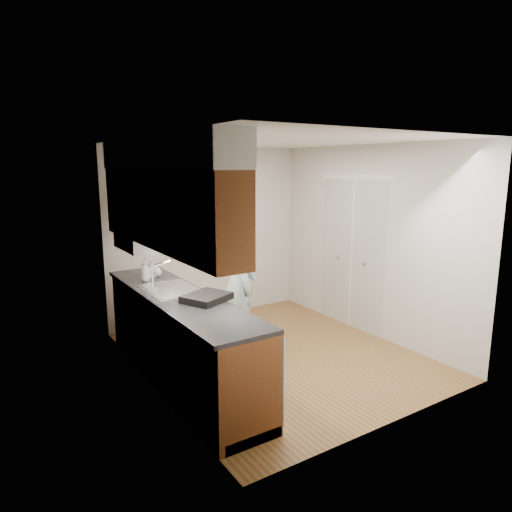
{
  "coord_description": "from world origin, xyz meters",
  "views": [
    {
      "loc": [
        -2.95,
        -4.19,
        2.23
      ],
      "look_at": [
        -0.11,
        0.25,
        1.18
      ],
      "focal_mm": 32.0,
      "sensor_mm": 36.0,
      "label": 1
    }
  ],
  "objects_px": {
    "person": "(237,277)",
    "soap_bottle_c": "(157,270)",
    "dish_rack": "(207,297)",
    "soap_bottle_a": "(145,270)",
    "soap_bottle_b": "(151,269)"
  },
  "relations": [
    {
      "from": "soap_bottle_c",
      "to": "soap_bottle_a",
      "type": "bearing_deg",
      "value": -144.5
    },
    {
      "from": "person",
      "to": "dish_rack",
      "type": "xyz_separation_m",
      "value": [
        -0.62,
        -0.46,
        -0.03
      ]
    },
    {
      "from": "soap_bottle_a",
      "to": "soap_bottle_b",
      "type": "distance_m",
      "value": 0.19
    },
    {
      "from": "soap_bottle_c",
      "to": "dish_rack",
      "type": "height_order",
      "value": "soap_bottle_c"
    },
    {
      "from": "soap_bottle_a",
      "to": "soap_bottle_b",
      "type": "relative_size",
      "value": 1.35
    },
    {
      "from": "soap_bottle_a",
      "to": "dish_rack",
      "type": "height_order",
      "value": "soap_bottle_a"
    },
    {
      "from": "soap_bottle_a",
      "to": "person",
      "type": "bearing_deg",
      "value": -36.39
    },
    {
      "from": "person",
      "to": "soap_bottle_c",
      "type": "bearing_deg",
      "value": 54.04
    },
    {
      "from": "person",
      "to": "soap_bottle_a",
      "type": "relative_size",
      "value": 7.55
    },
    {
      "from": "soap_bottle_a",
      "to": "dish_rack",
      "type": "distance_m",
      "value": 1.12
    },
    {
      "from": "soap_bottle_b",
      "to": "dish_rack",
      "type": "distance_m",
      "value": 1.23
    },
    {
      "from": "person",
      "to": "soap_bottle_c",
      "type": "xyz_separation_m",
      "value": [
        -0.67,
        0.75,
        0.02
      ]
    },
    {
      "from": "dish_rack",
      "to": "soap_bottle_a",
      "type": "bearing_deg",
      "value": 78.01
    },
    {
      "from": "person",
      "to": "soap_bottle_b",
      "type": "relative_size",
      "value": 10.18
    },
    {
      "from": "soap_bottle_a",
      "to": "soap_bottle_c",
      "type": "xyz_separation_m",
      "value": [
        0.18,
        0.13,
        -0.05
      ]
    }
  ]
}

